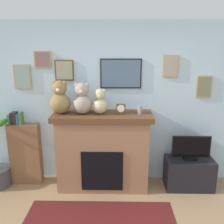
# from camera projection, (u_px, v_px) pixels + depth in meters

# --- Properties ---
(back_wall) EXTENTS (5.20, 0.15, 2.60)m
(back_wall) POSITION_uv_depth(u_px,v_px,m) (115.00, 103.00, 4.08)
(back_wall) COLOR silver
(back_wall) RESTS_ON ground_plane
(fireplace) EXTENTS (1.51, 0.60, 1.23)m
(fireplace) POSITION_uv_depth(u_px,v_px,m) (103.00, 150.00, 3.95)
(fireplace) COLOR #94674A
(fireplace) RESTS_ON ground_plane
(bookshelf) EXTENTS (0.50, 0.16, 1.22)m
(bookshelf) POSITION_uv_depth(u_px,v_px,m) (25.00, 152.00, 4.06)
(bookshelf) COLOR brown
(bookshelf) RESTS_ON ground_plane
(tv_stand) EXTENTS (0.75, 0.40, 0.49)m
(tv_stand) POSITION_uv_depth(u_px,v_px,m) (189.00, 173.00, 3.99)
(tv_stand) COLOR black
(tv_stand) RESTS_ON ground_plane
(television) EXTENTS (0.59, 0.14, 0.39)m
(television) POSITION_uv_depth(u_px,v_px,m) (191.00, 148.00, 3.88)
(television) COLOR black
(television) RESTS_ON tv_stand
(candle_jar) EXTENTS (0.07, 0.07, 0.12)m
(candle_jar) POSITION_uv_depth(u_px,v_px,m) (140.00, 110.00, 3.74)
(candle_jar) COLOR gray
(candle_jar) RESTS_ON fireplace
(mantel_clock) EXTENTS (0.14, 0.10, 0.15)m
(mantel_clock) POSITION_uv_depth(u_px,v_px,m) (121.00, 109.00, 3.75)
(mantel_clock) COLOR brown
(mantel_clock) RESTS_ON fireplace
(teddy_bear_cream) EXTENTS (0.31, 0.31, 0.50)m
(teddy_bear_cream) POSITION_uv_depth(u_px,v_px,m) (60.00, 99.00, 3.72)
(teddy_bear_cream) COLOR olive
(teddy_bear_cream) RESTS_ON fireplace
(teddy_bear_tan) EXTENTS (0.29, 0.29, 0.47)m
(teddy_bear_tan) POSITION_uv_depth(u_px,v_px,m) (82.00, 100.00, 3.72)
(teddy_bear_tan) COLOR #A89487
(teddy_bear_tan) RESTS_ON fireplace
(teddy_bear_grey) EXTENTS (0.24, 0.24, 0.38)m
(teddy_bear_grey) POSITION_uv_depth(u_px,v_px,m) (100.00, 103.00, 3.73)
(teddy_bear_grey) COLOR #C4BE8C
(teddy_bear_grey) RESTS_ON fireplace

